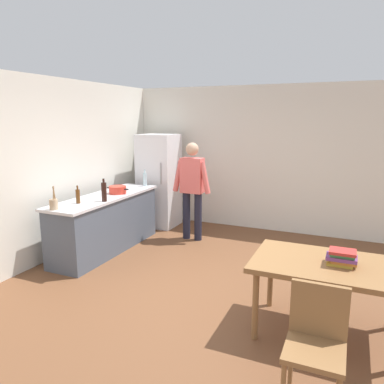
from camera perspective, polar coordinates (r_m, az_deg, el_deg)
name	(u,v)px	position (r m, az deg, el deg)	size (l,w,h in m)	color
ground_plane	(203,294)	(4.65, 1.71, -15.54)	(14.00, 14.00, 0.00)	brown
wall_back	(263,159)	(7.06, 10.95, 5.07)	(6.40, 0.12, 2.70)	silver
wall_left	(45,170)	(5.84, -21.85, 3.15)	(0.12, 5.60, 2.70)	silver
kitchen_counter	(106,223)	(6.07, -13.17, -4.70)	(0.64, 2.20, 0.90)	#4C5666
refrigerator	(159,181)	(7.23, -5.13, 1.78)	(0.70, 0.67, 1.80)	white
person	(192,185)	(6.31, 0.02, 1.14)	(0.70, 0.22, 1.70)	#1E1E2D
dining_table	(327,270)	(3.83, 20.20, -11.32)	(1.40, 0.90, 0.75)	olive
chair	(316,338)	(3.03, 18.72, -20.60)	(0.42, 0.42, 0.91)	olive
cooking_pot	(118,190)	(6.09, -11.47, 0.34)	(0.40, 0.28, 0.12)	red
utensil_jar	(54,204)	(5.25, -20.68, -1.73)	(0.11, 0.11, 0.32)	tan
bottle_beer_brown	(78,196)	(5.51, -17.29, -0.62)	(0.06, 0.06, 0.26)	#5B3314
bottle_water_clear	(145,179)	(6.65, -7.31, 1.99)	(0.07, 0.07, 0.30)	silver
bottle_wine_dark	(104,192)	(5.53, -13.50, 0.04)	(0.08, 0.08, 0.34)	black
book_stack	(342,257)	(3.76, 22.26, -9.35)	(0.27, 0.22, 0.15)	gold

